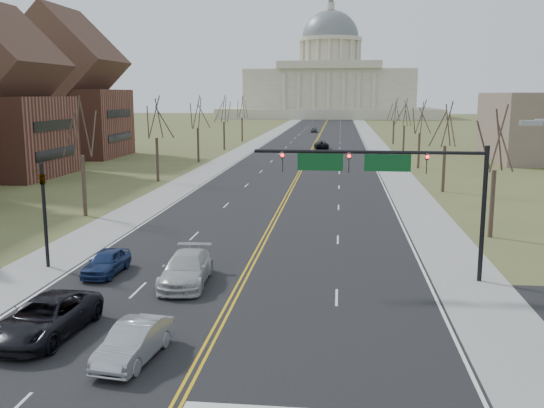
% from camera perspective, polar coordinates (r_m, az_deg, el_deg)
% --- Properties ---
extents(ground, '(600.00, 600.00, 0.00)m').
position_cam_1_polar(ground, '(21.42, -8.23, -16.96)').
color(ground, '#52582C').
rests_on(ground, ground).
extents(road, '(20.00, 380.00, 0.01)m').
position_cam_1_polar(road, '(128.86, 4.18, 5.92)').
color(road, black).
rests_on(road, ground).
extents(cross_road, '(120.00, 14.00, 0.01)m').
position_cam_1_polar(cross_road, '(26.75, -4.95, -11.16)').
color(cross_road, black).
rests_on(cross_road, ground).
extents(sidewalk_left, '(4.00, 380.00, 0.03)m').
position_cam_1_polar(sidewalk_left, '(129.88, -1.15, 5.98)').
color(sidewalk_left, gray).
rests_on(sidewalk_left, ground).
extents(sidewalk_right, '(4.00, 380.00, 0.03)m').
position_cam_1_polar(sidewalk_right, '(128.95, 9.54, 5.81)').
color(sidewalk_right, gray).
rests_on(sidewalk_right, ground).
extents(center_line, '(0.42, 380.00, 0.01)m').
position_cam_1_polar(center_line, '(128.86, 4.18, 5.92)').
color(center_line, gold).
rests_on(center_line, road).
extents(edge_line_left, '(0.15, 380.00, 0.01)m').
position_cam_1_polar(edge_line_left, '(129.61, -0.18, 5.97)').
color(edge_line_left, silver).
rests_on(edge_line_left, road).
extents(edge_line_right, '(0.15, 380.00, 0.01)m').
position_cam_1_polar(edge_line_right, '(128.85, 8.56, 5.83)').
color(edge_line_right, silver).
rests_on(edge_line_right, road).
extents(capitol, '(90.00, 60.00, 50.00)m').
position_cam_1_polar(capitol, '(268.39, 5.44, 11.19)').
color(capitol, beige).
rests_on(capitol, ground).
extents(signal_mast, '(12.12, 0.44, 7.20)m').
position_cam_1_polar(signal_mast, '(32.23, 10.69, 2.97)').
color(signal_mast, black).
rests_on(signal_mast, ground).
extents(signal_left, '(0.32, 0.36, 6.00)m').
position_cam_1_polar(signal_left, '(36.42, -20.67, 0.05)').
color(signal_left, black).
rests_on(signal_left, ground).
extents(tree_r_0, '(3.74, 3.74, 8.50)m').
position_cam_1_polar(tree_r_0, '(43.79, 20.34, 5.44)').
color(tree_r_0, '#362820').
rests_on(tree_r_0, ground).
extents(tree_l_0, '(3.96, 3.96, 9.00)m').
position_cam_1_polar(tree_l_0, '(50.80, -17.54, 6.62)').
color(tree_l_0, '#362820').
rests_on(tree_l_0, ground).
extents(tree_r_1, '(3.74, 3.74, 8.50)m').
position_cam_1_polar(tree_r_1, '(63.35, 16.05, 6.98)').
color(tree_r_1, '#362820').
rests_on(tree_r_1, ground).
extents(tree_l_1, '(3.96, 3.96, 9.00)m').
position_cam_1_polar(tree_l_1, '(69.55, -10.86, 7.77)').
color(tree_l_1, '#362820').
rests_on(tree_l_1, ground).
extents(tree_r_2, '(3.74, 3.74, 8.50)m').
position_cam_1_polar(tree_r_2, '(83.12, 13.78, 7.78)').
color(tree_r_2, '#362820').
rests_on(tree_r_2, ground).
extents(tree_l_2, '(3.96, 3.96, 9.00)m').
position_cam_1_polar(tree_l_2, '(88.84, -7.03, 8.39)').
color(tree_l_2, '#362820').
rests_on(tree_l_2, ground).
extents(tree_r_3, '(3.74, 3.74, 8.50)m').
position_cam_1_polar(tree_r_3, '(102.98, 12.38, 8.26)').
color(tree_r_3, '#362820').
rests_on(tree_r_3, ground).
extents(tree_l_3, '(3.96, 3.96, 9.00)m').
position_cam_1_polar(tree_l_3, '(108.39, -4.56, 8.76)').
color(tree_l_3, '#362820').
rests_on(tree_l_3, ground).
extents(tree_r_4, '(3.74, 3.74, 8.50)m').
position_cam_1_polar(tree_r_4, '(122.88, 11.43, 8.59)').
color(tree_r_4, '#362820').
rests_on(tree_r_4, ground).
extents(tree_l_4, '(3.96, 3.96, 9.00)m').
position_cam_1_polar(tree_l_4, '(128.08, -2.85, 9.01)').
color(tree_l_4, '#362820').
rests_on(tree_l_4, ground).
extents(bldg_left_far, '(17.10, 14.28, 23.25)m').
position_cam_1_polar(bldg_left_far, '(101.91, -18.83, 9.62)').
color(bldg_left_far, brown).
rests_on(bldg_left_far, ground).
extents(car_sb_inner_lead, '(2.02, 4.41, 1.40)m').
position_cam_1_polar(car_sb_inner_lead, '(23.61, -12.86, -12.54)').
color(car_sb_inner_lead, '#989BA0').
rests_on(car_sb_inner_lead, road).
extents(car_sb_outer_lead, '(3.07, 5.87, 1.58)m').
position_cam_1_polar(car_sb_outer_lead, '(26.74, -20.52, -9.98)').
color(car_sb_outer_lead, black).
rests_on(car_sb_outer_lead, road).
extents(car_sb_inner_second, '(2.60, 5.69, 1.61)m').
position_cam_1_polar(car_sb_inner_second, '(31.98, -8.09, -6.07)').
color(car_sb_inner_second, '#B7B7B7').
rests_on(car_sb_inner_second, road).
extents(car_sb_outer_second, '(1.75, 4.06, 1.36)m').
position_cam_1_polar(car_sb_outer_second, '(34.61, -15.32, -5.29)').
color(car_sb_outer_second, navy).
rests_on(car_sb_outer_second, road).
extents(car_far_nb, '(2.95, 5.33, 1.41)m').
position_cam_1_polar(car_far_nb, '(111.35, 4.66, 5.59)').
color(car_far_nb, black).
rests_on(car_far_nb, road).
extents(car_far_sb, '(1.82, 4.25, 1.43)m').
position_cam_1_polar(car_far_sb, '(158.94, 3.98, 7.00)').
color(car_far_sb, '#4D5055').
rests_on(car_far_sb, road).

